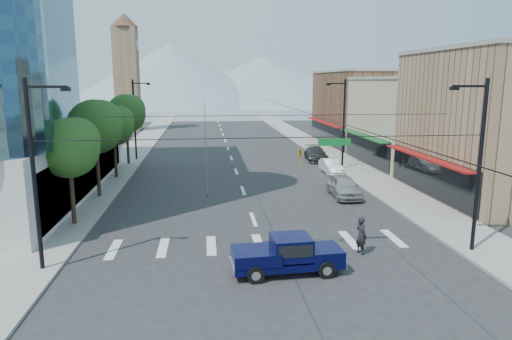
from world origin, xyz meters
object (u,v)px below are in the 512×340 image
at_px(parked_car_near, 344,186).
at_px(pickup_truck, 287,254).
at_px(pedestrian, 361,236).
at_px(parked_car_mid, 331,166).
at_px(parked_car_far, 316,154).

bearing_deg(parked_car_near, pickup_truck, -114.88).
height_order(pickup_truck, pedestrian, pedestrian).
bearing_deg(parked_car_near, pedestrian, -100.73).
height_order(parked_car_near, parked_car_mid, parked_car_near).
bearing_deg(parked_car_far, parked_car_near, -92.72).
relative_size(pedestrian, parked_car_far, 0.38).
bearing_deg(pedestrian, parked_car_far, -29.33).
xyz_separation_m(parked_car_mid, parked_car_far, (0.27, 7.19, 0.07)).
bearing_deg(parked_car_mid, parked_car_far, 87.29).
distance_m(pickup_truck, parked_car_far, 31.15).
distance_m(pickup_truck, parked_car_near, 15.26).
distance_m(pickup_truck, parked_car_mid, 24.24).
bearing_deg(pickup_truck, parked_car_mid, 66.37).
bearing_deg(parked_car_mid, pedestrian, -101.98).
bearing_deg(parked_car_near, parked_car_far, 85.92).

